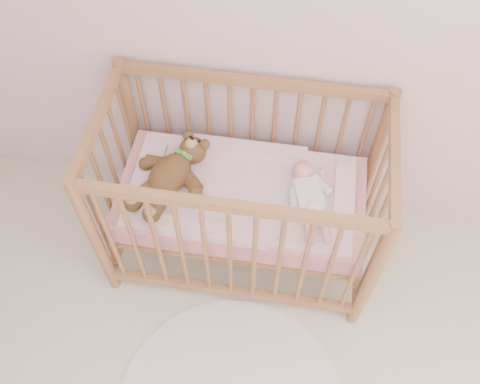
# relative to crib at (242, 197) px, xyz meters

# --- Properties ---
(wall_back) EXTENTS (4.00, 0.02, 2.70)m
(wall_back) POSITION_rel_crib_xyz_m (0.28, 0.40, 0.85)
(wall_back) COLOR silver
(wall_back) RESTS_ON floor
(crib) EXTENTS (1.36, 0.76, 1.00)m
(crib) POSITION_rel_crib_xyz_m (0.00, 0.00, 0.00)
(crib) COLOR #AD7949
(crib) RESTS_ON floor
(mattress) EXTENTS (1.22, 0.62, 0.13)m
(mattress) POSITION_rel_crib_xyz_m (0.00, 0.00, -0.01)
(mattress) COLOR pink
(mattress) RESTS_ON crib
(blanket) EXTENTS (1.10, 0.58, 0.06)m
(blanket) POSITION_rel_crib_xyz_m (0.00, 0.00, 0.06)
(blanket) COLOR #F3A7B5
(blanket) RESTS_ON mattress
(baby) EXTENTS (0.36, 0.52, 0.11)m
(baby) POSITION_rel_crib_xyz_m (0.33, -0.02, 0.14)
(baby) COLOR white
(baby) RESTS_ON blanket
(teddy_bear) EXTENTS (0.58, 0.66, 0.15)m
(teddy_bear) POSITION_rel_crib_xyz_m (-0.35, -0.02, 0.15)
(teddy_bear) COLOR brown
(teddy_bear) RESTS_ON blanket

